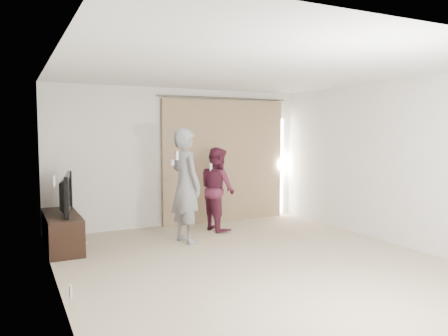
{
  "coord_description": "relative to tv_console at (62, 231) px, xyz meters",
  "views": [
    {
      "loc": [
        -2.96,
        -5.07,
        1.78
      ],
      "look_at": [
        0.15,
        1.2,
        1.2
      ],
      "focal_mm": 35.0,
      "sensor_mm": 36.0,
      "label": 1
    }
  ],
  "objects": [
    {
      "name": "wall_left",
      "position": [
        -0.23,
        -1.89,
        1.03
      ],
      "size": [
        0.04,
        5.5,
        2.6
      ],
      "color": "silver",
      "rests_on": "ground"
    },
    {
      "name": "tv_console",
      "position": [
        0.0,
        0.0,
        0.0
      ],
      "size": [
        0.48,
        1.4,
        0.54
      ],
      "primitive_type": "cube",
      "color": "black",
      "rests_on": "ground"
    },
    {
      "name": "ceiling",
      "position": [
        2.27,
        -1.89,
        2.33
      ],
      "size": [
        5.0,
        5.5,
        0.01
      ],
      "primitive_type": "cube",
      "color": "silver",
      "rests_on": "wall_back"
    },
    {
      "name": "curtain",
      "position": [
        3.18,
        0.79,
        0.93
      ],
      "size": [
        2.8,
        0.11,
        2.46
      ],
      "color": "#95815B",
      "rests_on": "ground"
    },
    {
      "name": "wall_back",
      "position": [
        2.27,
        0.86,
        1.03
      ],
      "size": [
        5.0,
        0.04,
        2.6
      ],
      "primitive_type": "cube",
      "color": "silver",
      "rests_on": "ground"
    },
    {
      "name": "floor",
      "position": [
        2.27,
        -1.89,
        -0.27
      ],
      "size": [
        5.5,
        5.5,
        0.0
      ],
      "primitive_type": "plane",
      "color": "#C3B392",
      "rests_on": "ground"
    },
    {
      "name": "person_woman",
      "position": [
        2.68,
        0.11,
        0.48
      ],
      "size": [
        0.63,
        0.78,
        1.5
      ],
      "color": "#561D31",
      "rests_on": "ground"
    },
    {
      "name": "person_man",
      "position": [
        1.85,
        -0.45,
        0.65
      ],
      "size": [
        0.57,
        0.75,
        1.84
      ],
      "color": "gray",
      "rests_on": "ground"
    },
    {
      "name": "scratching_post",
      "position": [
        0.25,
        0.19,
        -0.09
      ],
      "size": [
        0.33,
        0.33,
        0.44
      ],
      "color": "#C6B488",
      "rests_on": "ground"
    },
    {
      "name": "tv",
      "position": [
        0.0,
        0.0,
        0.57
      ],
      "size": [
        0.32,
        1.07,
        0.61
      ],
      "primitive_type": "imported",
      "rotation": [
        0.0,
        0.0,
        1.4
      ],
      "color": "black",
      "rests_on": "tv_console"
    }
  ]
}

